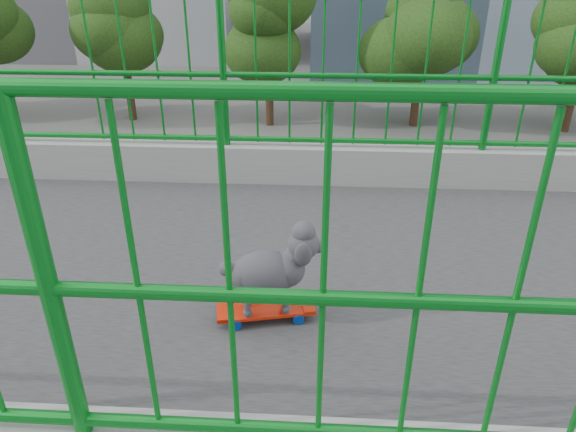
# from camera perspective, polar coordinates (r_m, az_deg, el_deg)

# --- Properties ---
(road) EXTENTS (18.00, 90.00, 0.02)m
(road) POSITION_cam_1_polar(r_m,az_deg,el_deg) (17.84, 7.11, -2.41)
(road) COLOR black
(road) RESTS_ON ground
(railing) EXTENTS (3.00, 24.00, 1.42)m
(railing) POSITION_cam_1_polar(r_m,az_deg,el_deg) (3.20, 26.49, -3.38)
(railing) COLOR gray
(railing) RESTS_ON footbridge
(street_trees) EXTENTS (5.30, 60.40, 7.26)m
(street_trees) POSITION_cam_1_polar(r_m,az_deg,el_deg) (28.94, 8.49, 18.75)
(street_trees) COLOR black
(street_trees) RESTS_ON ground
(skateboard) EXTENTS (0.24, 0.51, 0.07)m
(skateboard) POSITION_cam_1_polar(r_m,az_deg,el_deg) (2.69, -2.43, -10.30)
(skateboard) COLOR red
(skateboard) RESTS_ON footbridge
(poodle) EXTENTS (0.28, 0.51, 0.43)m
(poodle) POSITION_cam_1_polar(r_m,az_deg,el_deg) (2.55, -1.92, -5.79)
(poodle) COLOR #2A272C
(poodle) RESTS_ON skateboard
(car_0) EXTENTS (1.89, 4.71, 1.60)m
(car_0) POSITION_cam_1_polar(r_m,az_deg,el_deg) (13.28, -27.14, -13.02)
(car_0) COLOR black
(car_0) RESTS_ON ground
(car_3) EXTENTS (1.91, 4.70, 1.36)m
(car_3) POSITION_cam_1_polar(r_m,az_deg,el_deg) (20.03, -4.99, 3.25)
(car_3) COLOR black
(car_3) RESTS_ON ground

